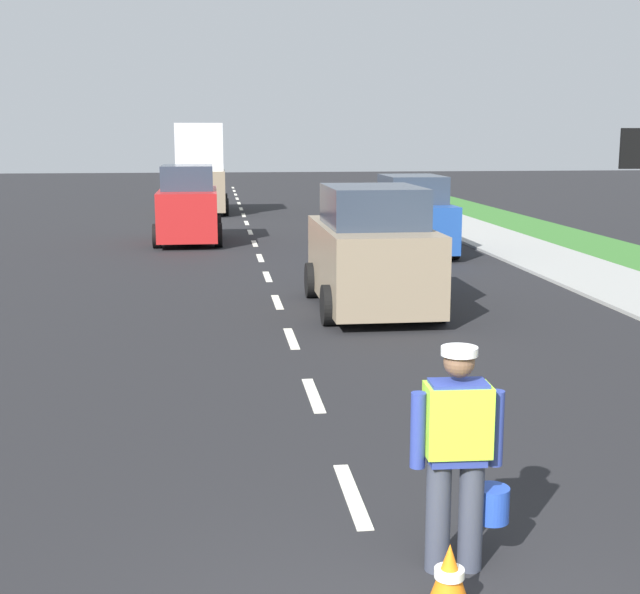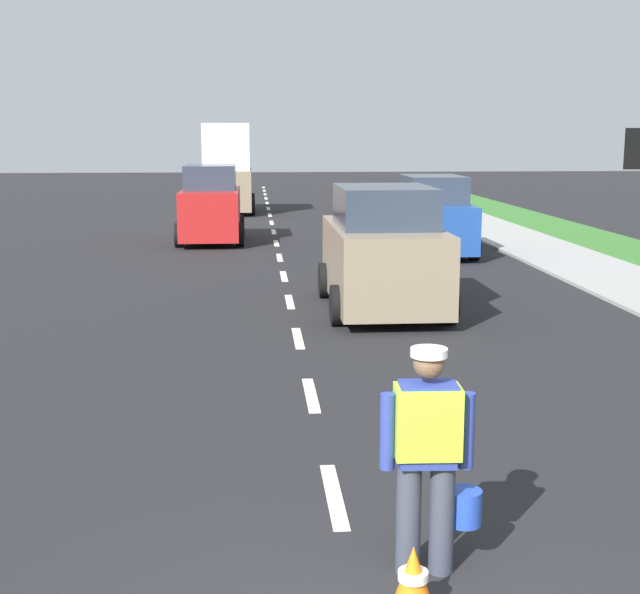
# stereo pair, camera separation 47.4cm
# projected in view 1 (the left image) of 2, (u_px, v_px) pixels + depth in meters

# --- Properties ---
(ground_plane) EXTENTS (96.00, 96.00, 0.00)m
(ground_plane) POSITION_uv_depth(u_px,v_px,m) (254.00, 242.00, 25.50)
(ground_plane) COLOR black
(lane_center_line) EXTENTS (0.14, 46.40, 0.01)m
(lane_center_line) POSITION_uv_depth(u_px,v_px,m) (248.00, 227.00, 29.59)
(lane_center_line) COLOR silver
(lane_center_line) RESTS_ON ground
(road_worker) EXTENTS (0.77, 0.37, 1.67)m
(road_worker) POSITION_uv_depth(u_px,v_px,m) (460.00, 447.00, 6.19)
(road_worker) COLOR #383D4C
(road_worker) RESTS_ON ground
(traffic_cone_near) EXTENTS (0.36, 0.36, 0.49)m
(traffic_cone_near) POSITION_uv_depth(u_px,v_px,m) (449.00, 579.00, 5.73)
(traffic_cone_near) COLOR black
(traffic_cone_near) RESTS_ON ground
(delivery_truck) EXTENTS (2.16, 4.60, 3.54)m
(delivery_truck) POSITION_uv_depth(u_px,v_px,m) (200.00, 173.00, 34.65)
(delivery_truck) COLOR gray
(delivery_truck) RESTS_ON ground
(car_oncoming_second) EXTENTS (1.92, 3.86, 2.24)m
(car_oncoming_second) POSITION_uv_depth(u_px,v_px,m) (188.00, 207.00, 25.33)
(car_oncoming_second) COLOR red
(car_oncoming_second) RESTS_ON ground
(car_parked_far) EXTENTS (1.93, 3.85, 2.07)m
(car_parked_far) POSITION_uv_depth(u_px,v_px,m) (411.00, 218.00, 22.95)
(car_parked_far) COLOR #1E4799
(car_parked_far) RESTS_ON ground
(car_outgoing_ahead) EXTENTS (2.09, 4.07, 2.23)m
(car_outgoing_ahead) POSITION_uv_depth(u_px,v_px,m) (371.00, 253.00, 15.59)
(car_outgoing_ahead) COLOR gray
(car_outgoing_ahead) RESTS_ON ground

